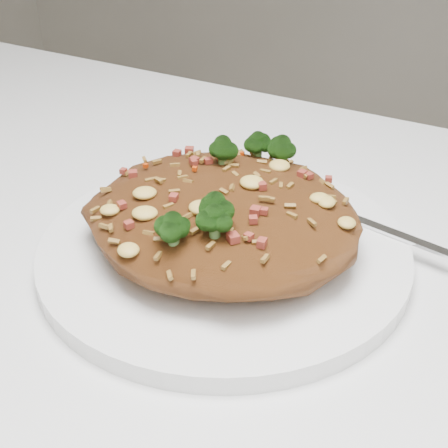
# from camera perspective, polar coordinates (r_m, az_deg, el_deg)

# --- Properties ---
(dining_table) EXTENTS (1.20, 0.80, 0.75)m
(dining_table) POSITION_cam_1_polar(r_m,az_deg,el_deg) (0.53, -15.19, -11.83)
(dining_table) COLOR silver
(dining_table) RESTS_ON ground
(plate) EXTENTS (0.27, 0.27, 0.01)m
(plate) POSITION_cam_1_polar(r_m,az_deg,el_deg) (0.46, 0.00, -2.33)
(plate) COLOR white
(plate) RESTS_ON dining_table
(fried_rice) EXTENTS (0.20, 0.18, 0.07)m
(fried_rice) POSITION_cam_1_polar(r_m,az_deg,el_deg) (0.44, 0.02, 1.69)
(fried_rice) COLOR brown
(fried_rice) RESTS_ON plate
(fork) EXTENTS (0.16, 0.04, 0.00)m
(fork) POSITION_cam_1_polar(r_m,az_deg,el_deg) (0.49, 12.30, 0.32)
(fork) COLOR silver
(fork) RESTS_ON plate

